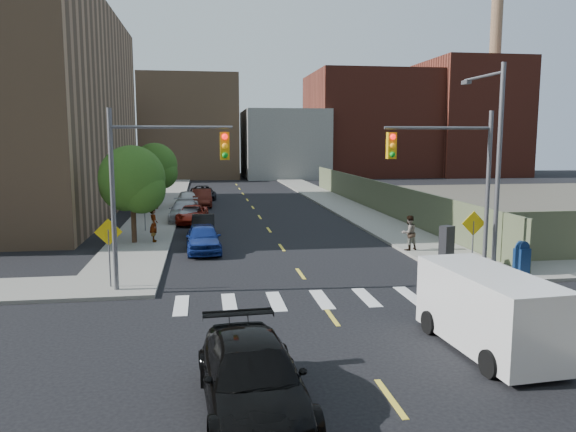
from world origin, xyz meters
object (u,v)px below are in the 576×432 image
object	(u,v)px
parked_car_black	(203,225)
parked_car_red	(192,214)
parked_car_grey	(203,193)
cargo_van	(485,307)
black_sedan	(252,378)
payphone	(446,246)
parked_car_maroon	(202,198)
parked_car_silver	(185,211)
parked_car_white	(188,199)
pedestrian_east	(409,233)
pedestrian_west	(154,225)
mailbox	(522,258)
parked_car_blue	(203,238)

from	to	relation	value
parked_car_black	parked_car_red	world-z (taller)	parked_car_red
parked_car_grey	cargo_van	size ratio (longest dim) A/B	0.92
black_sedan	payphone	xyz separation A→B (m)	(9.79, 11.96, 0.30)
black_sedan	parked_car_black	bearing A→B (deg)	89.26
parked_car_black	parked_car_maroon	world-z (taller)	parked_car_maroon
parked_car_silver	parked_car_white	bearing A→B (deg)	90.73
parked_car_grey	pedestrian_east	size ratio (longest dim) A/B	2.59
parked_car_red	parked_car_maroon	bearing A→B (deg)	88.40
parked_car_silver	parked_car_maroon	distance (m)	8.85
cargo_van	pedestrian_east	xyz separation A→B (m)	(2.69, 13.04, -0.14)
pedestrian_west	pedestrian_east	distance (m)	13.94
black_sedan	cargo_van	xyz separation A→B (m)	(6.78, 2.74, 0.41)
parked_car_red	parked_car_silver	xyz separation A→B (m)	(-0.56, 0.90, 0.12)
parked_car_red	cargo_van	bearing A→B (deg)	-69.00
parked_car_white	parked_car_grey	bearing A→B (deg)	73.86
parked_car_silver	payphone	distance (m)	20.64
pedestrian_east	black_sedan	bearing A→B (deg)	39.33
parked_car_silver	pedestrian_east	size ratio (longest dim) A/B	2.88
cargo_van	payphone	world-z (taller)	cargo_van
mailbox	pedestrian_west	size ratio (longest dim) A/B	0.74
parked_car_grey	cargo_van	bearing A→B (deg)	-84.84
parked_car_silver	parked_car_white	world-z (taller)	parked_car_silver
parked_car_silver	parked_car_maroon	size ratio (longest dim) A/B	1.13
payphone	pedestrian_west	world-z (taller)	pedestrian_west
mailbox	parked_car_red	bearing A→B (deg)	112.28
parked_car_white	black_sedan	world-z (taller)	black_sedan
black_sedan	pedestrian_east	distance (m)	18.41
parked_car_white	parked_car_maroon	distance (m)	1.30
parked_car_black	parked_car_silver	bearing A→B (deg)	103.89
mailbox	payphone	size ratio (longest dim) A/B	0.77
parked_car_blue	pedestrian_east	xyz separation A→B (m)	(10.50, -1.83, 0.31)
parked_car_red	payphone	xyz separation A→B (m)	(11.56, -15.81, 0.44)
parked_car_black	parked_car_silver	xyz separation A→B (m)	(-1.30, 6.04, 0.12)
pedestrian_west	cargo_van	bearing A→B (deg)	-154.77
parked_car_red	black_sedan	distance (m)	27.82
pedestrian_east	parked_car_red	bearing A→B (deg)	-66.54
parked_car_black	parked_car_grey	distance (m)	20.74
black_sedan	pedestrian_west	xyz separation A→B (m)	(-3.75, 20.19, 0.34)
parked_car_maroon	pedestrian_east	bearing A→B (deg)	-65.74
mailbox	pedestrian_east	xyz separation A→B (m)	(-2.90, 5.63, 0.21)
parked_car_red	parked_car_white	size ratio (longest dim) A/B	1.08
parked_car_red	cargo_van	size ratio (longest dim) A/B	0.90
parked_car_red	parked_car_grey	xyz separation A→B (m)	(0.74, 15.59, 0.01)
parked_car_red	pedestrian_east	xyz separation A→B (m)	(11.24, -11.98, 0.42)
parked_car_blue	cargo_van	distance (m)	16.80
parked_car_silver	parked_car_red	bearing A→B (deg)	-57.43
parked_car_black	parked_car_white	world-z (taller)	parked_car_white
parked_car_blue	black_sedan	xyz separation A→B (m)	(1.03, -17.61, 0.04)
black_sedan	mailbox	xyz separation A→B (m)	(12.37, 10.15, 0.07)
mailbox	black_sedan	bearing A→B (deg)	-157.11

